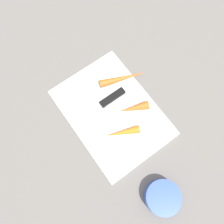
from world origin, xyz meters
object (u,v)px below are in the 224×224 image
Objects in this scene: carrot_medium at (123,133)px; carrot_longest at (123,78)px; knife at (109,100)px; carrot_shortest at (134,108)px; small_bowl at (162,197)px; cutting_board at (112,113)px.

carrot_longest is (-0.14, 0.11, 0.00)m from carrot_medium.
knife is 1.29× the size of carrot_longest.
carrot_longest is at bearing -157.62° from knife.
carrot_longest is (-0.10, 0.03, -0.00)m from carrot_shortest.
carrot_medium is 1.06× the size of small_bowl.
carrot_longest is 0.38m from small_bowl.
small_bowl is at bearing -6.86° from cutting_board.
carrot_medium is at bearing -107.14° from carrot_longest.
carrot_medium is 0.21m from small_bowl.
carrot_shortest is at bearing 60.63° from cutting_board.
cutting_board is 0.12m from carrot_longest.
carrot_medium is 0.67× the size of carrot_longest.
knife is at bearing -80.97° from carrot_medium.
carrot_longest is (-0.07, 0.09, 0.02)m from cutting_board.
carrot_medium is at bearing 174.59° from small_bowl.
carrot_longest is 1.58× the size of small_bowl.
carrot_shortest is 0.96× the size of small_bowl.
carrot_medium is at bearing 75.28° from knife.
carrot_shortest reaches higher than carrot_medium.
carrot_shortest is at bearing -127.02° from carrot_medium.
carrot_medium is 0.18m from carrot_longest.
carrot_shortest is (0.03, 0.06, 0.02)m from cutting_board.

